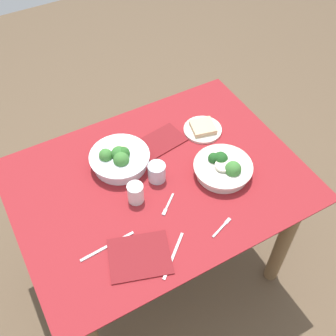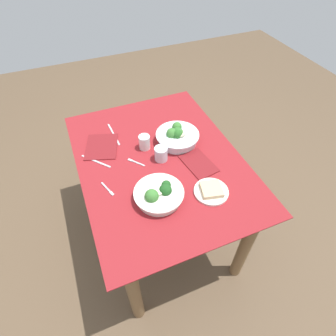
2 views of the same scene
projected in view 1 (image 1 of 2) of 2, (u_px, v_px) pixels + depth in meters
ground_plane at (161, 264)px, 2.26m from camera, size 6.00×6.00×0.00m
dining_table at (159, 199)px, 1.80m from camera, size 1.17×0.87×0.73m
broccoli_bowl_far at (119, 159)px, 1.72m from camera, size 0.25×0.25×0.10m
broccoli_bowl_near at (223, 168)px, 1.70m from camera, size 0.24×0.24×0.09m
bread_side_plate at (203, 129)px, 1.87m from camera, size 0.17×0.17×0.03m
water_glass_center at (157, 172)px, 1.67m from camera, size 0.07×0.07×0.08m
water_glass_side at (136, 193)px, 1.60m from camera, size 0.06×0.06×0.08m
fork_by_far_bowl at (222, 227)px, 1.55m from camera, size 0.10×0.05×0.00m
fork_by_near_bowl at (168, 205)px, 1.61m from camera, size 0.09×0.08×0.00m
table_knife_left at (173, 255)px, 1.47m from camera, size 0.15×0.13×0.00m
table_knife_right at (107, 246)px, 1.50m from camera, size 0.22×0.02×0.00m
napkin_folded_upper at (161, 141)px, 1.84m from camera, size 0.23×0.17×0.01m
napkin_folded_lower at (140, 256)px, 1.47m from camera, size 0.26×0.24×0.01m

